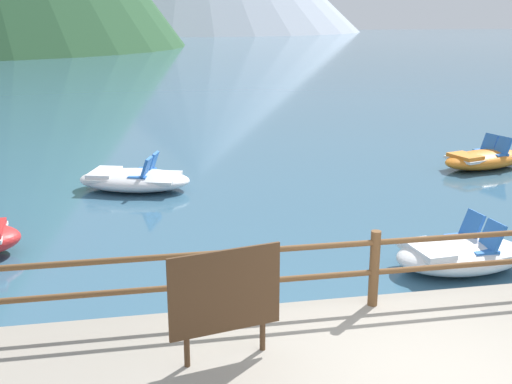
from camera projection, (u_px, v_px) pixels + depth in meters
name	position (u px, v px, depth m)	size (l,w,h in m)	color
ground_plane	(175.00, 69.00, 44.06)	(200.00, 200.00, 0.00)	#38607A
dock_railing	(375.00, 260.00, 7.47)	(23.92, 0.12, 0.95)	brown
sign_board	(225.00, 293.00, 6.26)	(1.16, 0.29, 1.19)	silver
pedal_boat_1	(460.00, 254.00, 9.66)	(2.23, 1.47, 0.81)	white
pedal_boat_3	(484.00, 159.00, 15.95)	(2.70, 1.77, 0.81)	orange
pedal_boat_4	(134.00, 179.00, 14.00)	(2.79, 2.03, 0.81)	white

